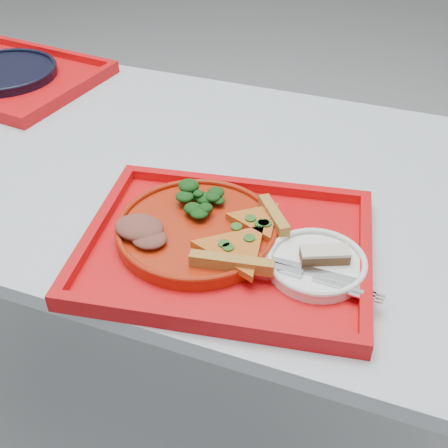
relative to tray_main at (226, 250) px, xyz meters
The scene contains 14 objects.
ground 0.83m from the tray_main, 143.44° to the left, with size 10.00×10.00×0.00m, color #999CA2.
table 0.36m from the tray_main, 143.44° to the left, with size 1.60×0.80×0.75m.
tray_main is the anchor object (origin of this frame).
tray_far 0.86m from the tray_main, 150.80° to the left, with size 0.45×0.35×0.01m, color red.
dinner_plate 0.06m from the tray_main, 169.70° to the left, with size 0.26×0.26×0.02m, color #A0200A.
side_plate 0.15m from the tray_main, ahead, with size 0.15×0.15×0.01m, color white.
navy_plate 0.86m from the tray_main, 150.80° to the left, with size 0.26×0.26×0.02m, color black.
pizza_slice_a 0.05m from the tray_main, 47.41° to the right, with size 0.14×0.12×0.02m, color #C47A20, non-canonical shape.
pizza_slice_b 0.07m from the tray_main, 56.87° to the left, with size 0.11×0.09×0.02m, color #C47A20, non-canonical shape.
salad_heap 0.10m from the tray_main, 138.92° to the left, with size 0.08×0.07×0.04m, color black.
meat_portion 0.14m from the tray_main, 164.40° to the right, with size 0.08×0.06×0.02m, color brown.
dessert_bar 0.16m from the tray_main, ahead, with size 0.08×0.06×0.02m.
knife 0.15m from the tray_main, ahead, with size 0.18×0.02×0.01m, color silver.
fork 0.15m from the tray_main, 14.86° to the right, with size 0.18×0.02×0.01m, color silver.
Camera 1 is at (0.52, -0.85, 1.34)m, focal length 45.00 mm.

